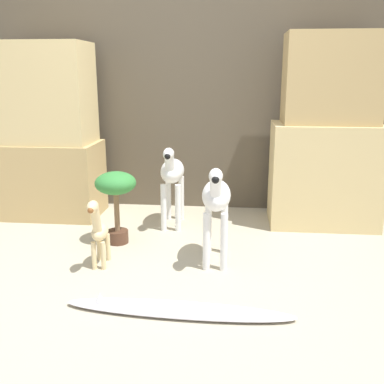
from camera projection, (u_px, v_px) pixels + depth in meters
name	position (u px, v px, depth m)	size (l,w,h in m)	color
ground_plane	(158.00, 283.00, 2.75)	(14.00, 14.00, 0.00)	#B2A88E
wall_back	(188.00, 89.00, 4.09)	(6.40, 0.08, 2.20)	brown
rock_pillar_left	(47.00, 136.00, 3.90)	(0.87, 0.53, 1.50)	tan
rock_pillar_right	(326.00, 140.00, 3.67)	(0.87, 0.53, 1.56)	#DBC184
zebra_right	(216.00, 200.00, 2.95)	(0.20, 0.53, 0.69)	white
zebra_left	(172.00, 175.00, 3.68)	(0.20, 0.53, 0.69)	white
giraffe_figurine	(98.00, 229.00, 2.91)	(0.12, 0.34, 0.49)	beige
potted_palm_front	(116.00, 191.00, 3.30)	(0.30, 0.30, 0.55)	#513323
surfboard	(178.00, 309.00, 2.40)	(1.25, 0.23, 0.09)	silver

